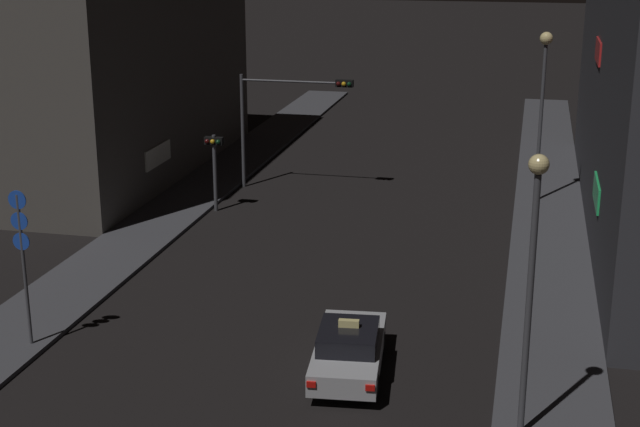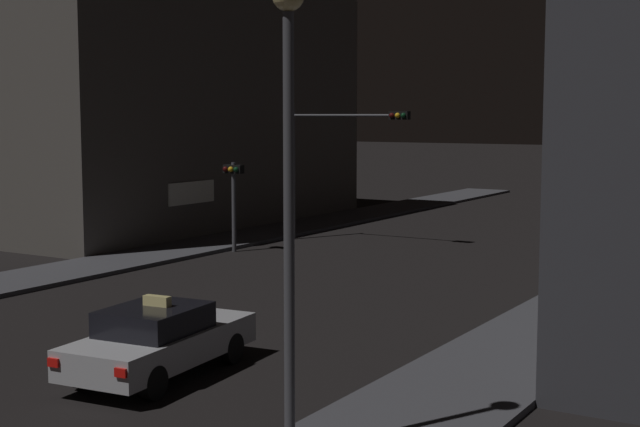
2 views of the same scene
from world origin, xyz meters
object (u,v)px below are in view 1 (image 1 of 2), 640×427
at_px(sign_pole_left, 23,253).
at_px(street_lamp_far_block, 543,83).
at_px(taxi, 349,349).
at_px(traffic_light_overhead, 285,107).
at_px(street_lamp_near_block, 532,255).
at_px(traffic_light_left_kerb, 214,156).

distance_m(sign_pole_left, street_lamp_far_block, 23.70).
distance_m(taxi, traffic_light_overhead, 19.52).
height_order(traffic_light_overhead, street_lamp_near_block, street_lamp_near_block).
distance_m(taxi, traffic_light_left_kerb, 16.55).
bearing_deg(traffic_light_overhead, street_lamp_near_block, -61.23).
height_order(sign_pole_left, street_lamp_far_block, street_lamp_far_block).
bearing_deg(street_lamp_near_block, traffic_light_left_kerb, 129.05).
bearing_deg(traffic_light_overhead, taxi, -69.99).
height_order(traffic_light_left_kerb, sign_pole_left, sign_pole_left).
relative_size(traffic_light_overhead, sign_pole_left, 1.15).
relative_size(traffic_light_left_kerb, sign_pole_left, 0.72).
distance_m(traffic_light_overhead, traffic_light_left_kerb, 4.83).
height_order(traffic_light_left_kerb, street_lamp_near_block, street_lamp_near_block).
distance_m(traffic_light_overhead, street_lamp_far_block, 11.60).
bearing_deg(traffic_light_overhead, traffic_light_left_kerb, -116.74).
height_order(taxi, sign_pole_left, sign_pole_left).
bearing_deg(traffic_light_overhead, sign_pole_left, -98.62).
distance_m(traffic_light_overhead, sign_pole_left, 18.79).
xyz_separation_m(taxi, street_lamp_far_block, (4.91, 18.27, 4.69)).
bearing_deg(street_lamp_near_block, sign_pole_left, 171.83).
distance_m(sign_pole_left, street_lamp_near_block, 14.36).
bearing_deg(taxi, street_lamp_far_block, 74.95).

